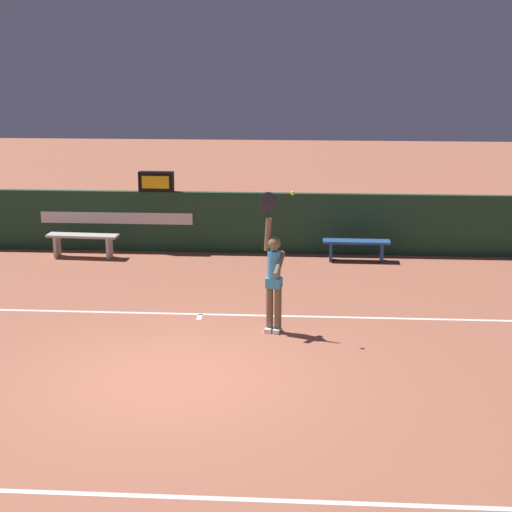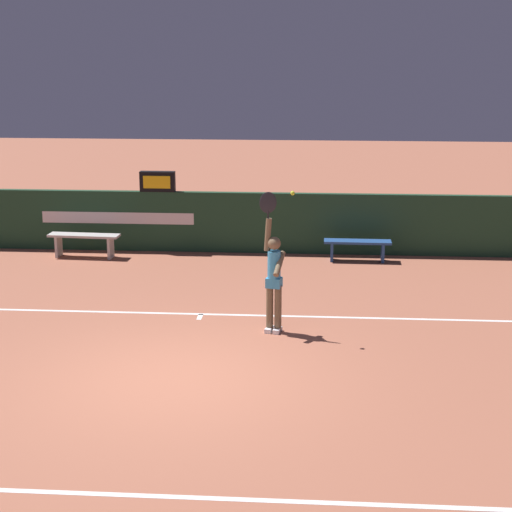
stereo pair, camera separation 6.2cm
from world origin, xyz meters
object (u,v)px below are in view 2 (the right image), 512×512
at_px(tennis_player, 274,276).
at_px(tennis_ball, 293,193).
at_px(speed_display, 158,181).
at_px(courtside_bench_far, 357,245).
at_px(courtside_bench_near, 84,240).

xyz_separation_m(tennis_player, tennis_ball, (0.29, -0.19, 1.37)).
relative_size(speed_display, tennis_ball, 11.51).
relative_size(tennis_ball, courtside_bench_far, 0.05).
bearing_deg(courtside_bench_near, tennis_player, -46.42).
height_order(speed_display, tennis_ball, tennis_ball).
relative_size(tennis_player, tennis_ball, 34.43).
distance_m(speed_display, tennis_player, 6.07).
distance_m(speed_display, courtside_bench_far, 4.61).
height_order(tennis_ball, courtside_bench_near, tennis_ball).
xyz_separation_m(tennis_ball, courtside_bench_near, (-4.66, 4.78, -1.92)).
height_order(speed_display, tennis_player, tennis_player).
relative_size(tennis_player, courtside_bench_near, 1.47).
bearing_deg(tennis_ball, speed_display, 119.76).
xyz_separation_m(courtside_bench_near, courtside_bench_far, (5.91, 0.11, -0.05)).
relative_size(tennis_player, courtside_bench_far, 1.61).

